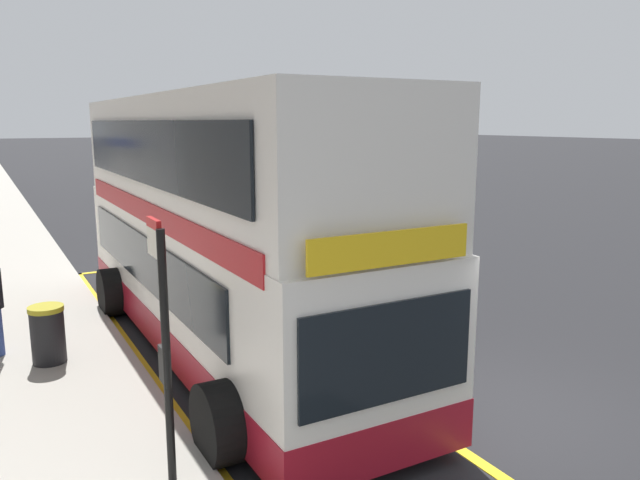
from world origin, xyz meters
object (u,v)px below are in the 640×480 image
(parked_car_black_kerbside, at_px, (164,181))
(litter_bin, at_px, (48,334))
(bus_stop_sign, at_px, (164,334))
(parked_car_silver_ahead, at_px, (125,160))
(double_decker_bus, at_px, (219,234))

(parked_car_black_kerbside, xyz_separation_m, litter_bin, (-8.12, -22.93, -0.18))
(bus_stop_sign, xyz_separation_m, parked_car_silver_ahead, (9.52, 47.31, -1.00))
(double_decker_bus, height_order, parked_car_black_kerbside, double_decker_bus)
(parked_car_silver_ahead, bearing_deg, litter_bin, -104.76)
(parked_car_black_kerbside, bearing_deg, litter_bin, -110.99)
(parked_car_black_kerbside, height_order, litter_bin, parked_car_black_kerbside)
(parked_car_silver_ahead, relative_size, litter_bin, 4.46)
(bus_stop_sign, distance_m, litter_bin, 4.49)
(parked_car_silver_ahead, height_order, parked_car_black_kerbside, same)
(bus_stop_sign, bearing_deg, parked_car_black_kerbside, 74.89)
(double_decker_bus, bearing_deg, parked_car_black_kerbside, 77.17)
(parked_car_silver_ahead, relative_size, parked_car_black_kerbside, 1.00)
(double_decker_bus, bearing_deg, bus_stop_sign, -117.45)
(double_decker_bus, xyz_separation_m, parked_car_silver_ahead, (7.48, 43.37, -1.26))
(double_decker_bus, relative_size, parked_car_black_kerbside, 2.44)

